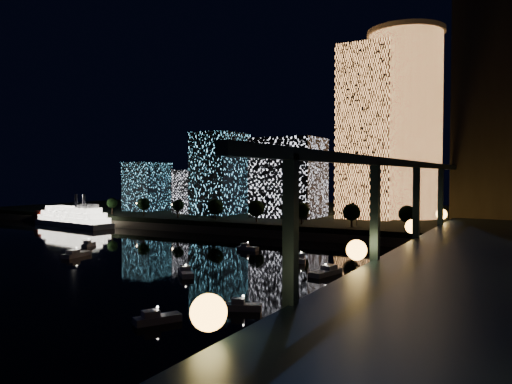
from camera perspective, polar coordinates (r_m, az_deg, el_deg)
ground at (r=114.01m, az=-8.58°, el=-10.26°), size 520.00×520.00×0.00m
far_bank at (r=258.09m, az=13.81°, el=-2.87°), size 420.00×160.00×5.00m
seawall at (r=184.57m, az=7.30°, el=-5.07°), size 420.00×6.00×3.00m
tower_cylindrical at (r=235.16m, az=16.65°, el=7.45°), size 34.00×34.00×83.40m
tower_rectangular at (r=227.13m, az=12.82°, el=6.62°), size 23.68×23.68×75.36m
midrise_blocks at (r=242.21m, az=-2.86°, el=1.42°), size 107.16×26.97×39.49m
truss_bridge at (r=92.03m, az=27.05°, el=-3.16°), size 13.00×266.00×50.00m
riverboat at (r=250.54m, az=-20.47°, el=-2.74°), size 52.93×18.22×15.65m
motorboats at (r=123.49m, az=-3.48°, el=-8.91°), size 118.80×79.74×2.78m
esplanade_trees at (r=199.78m, az=1.22°, el=-1.93°), size 165.28×6.76×8.88m
street_lamps at (r=209.32m, az=-0.12°, el=-2.15°), size 132.70×0.70×5.65m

